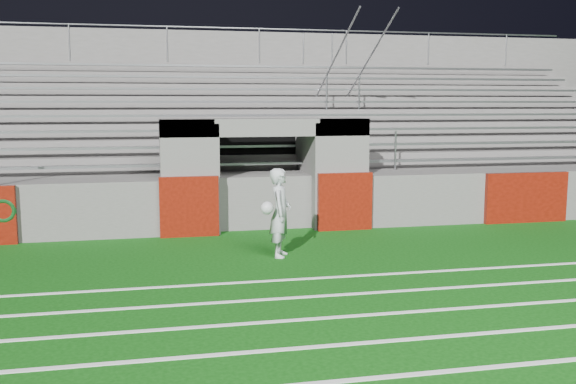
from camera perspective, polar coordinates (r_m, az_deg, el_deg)
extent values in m
plane|color=#0B440B|center=(11.90, 0.86, -6.45)|extent=(90.00, 90.00, 0.00)
cube|color=white|center=(7.36, 9.90, -15.79)|extent=(28.00, 0.09, 0.01)
cube|color=white|center=(8.22, 7.24, -13.13)|extent=(28.00, 0.09, 0.01)
cube|color=white|center=(9.12, 5.14, -10.96)|extent=(28.00, 0.09, 0.01)
cube|color=white|center=(10.03, 3.44, -9.18)|extent=(28.00, 0.09, 0.01)
cube|color=white|center=(10.96, 2.04, -7.69)|extent=(28.00, 0.09, 0.01)
cube|color=#5A5856|center=(17.85, 23.27, -0.23)|extent=(10.60, 0.35, 1.25)
cube|color=#5A5856|center=(14.85, -8.95, 1.43)|extent=(1.20, 1.00, 2.60)
cube|color=#5A5856|center=(15.46, 4.50, 1.75)|extent=(1.20, 1.00, 2.60)
cube|color=black|center=(16.72, -3.09, 2.05)|extent=(2.60, 0.20, 2.50)
cube|color=#5A5856|center=(15.50, -6.67, 1.55)|extent=(0.10, 2.20, 2.50)
cube|color=#5A5856|center=(15.87, 1.63, 1.75)|extent=(0.10, 2.20, 2.50)
cube|color=#5A5856|center=(14.97, -2.11, 5.79)|extent=(4.80, 1.00, 0.40)
cube|color=#5A5856|center=(18.85, -4.11, 2.40)|extent=(26.00, 8.00, 0.20)
cube|color=#5A5856|center=(18.92, -4.09, 0.52)|extent=(26.00, 8.00, 1.05)
cube|color=#520F07|center=(14.38, -8.78, -1.29)|extent=(1.30, 0.15, 1.35)
cube|color=#520F07|center=(15.01, 5.07, -0.85)|extent=(1.30, 0.15, 1.35)
cube|color=#520F07|center=(16.99, 20.40, -0.46)|extent=(2.20, 0.15, 1.25)
cube|color=gray|center=(15.94, -2.67, 2.56)|extent=(23.00, 0.28, 0.06)
cube|color=#5A5856|center=(16.78, -3.14, 2.73)|extent=(24.00, 0.75, 0.38)
cube|color=gray|center=(16.65, -3.10, 4.10)|extent=(23.00, 0.28, 0.06)
cube|color=#5A5856|center=(17.50, -3.52, 3.56)|extent=(24.00, 0.75, 0.76)
cube|color=gray|center=(17.37, -3.49, 5.51)|extent=(23.00, 0.28, 0.06)
cube|color=#5A5856|center=(18.23, -3.88, 4.33)|extent=(24.00, 0.75, 1.14)
cube|color=gray|center=(18.10, -3.86, 6.81)|extent=(23.00, 0.28, 0.06)
cube|color=#5A5856|center=(18.96, -4.21, 5.04)|extent=(24.00, 0.75, 1.52)
cube|color=gray|center=(18.84, -4.19, 8.00)|extent=(23.00, 0.28, 0.06)
cube|color=#5A5856|center=(19.70, -4.51, 5.69)|extent=(24.00, 0.75, 1.90)
cube|color=gray|center=(19.59, -4.51, 9.10)|extent=(23.00, 0.28, 0.06)
cube|color=#5A5856|center=(20.43, -4.79, 6.30)|extent=(24.00, 0.75, 2.28)
cube|color=gray|center=(20.34, -4.80, 10.13)|extent=(23.00, 0.28, 0.06)
cube|color=#5A5856|center=(21.17, -5.06, 6.87)|extent=(24.00, 0.75, 2.66)
cube|color=gray|center=(21.10, -5.08, 11.07)|extent=(23.00, 0.28, 0.06)
cube|color=#5A5856|center=(21.84, -5.28, 7.06)|extent=(26.00, 0.60, 5.29)
cylinder|color=#A5A8AD|center=(16.25, 6.24, 3.62)|extent=(0.05, 0.05, 1.00)
cylinder|color=#A5A8AD|center=(19.08, 3.46, 8.85)|extent=(0.05, 0.05, 1.00)
cylinder|color=#A5A8AD|center=(22.06, 1.37, 12.68)|extent=(0.05, 0.05, 1.00)
cylinder|color=#A5A8AD|center=(19.09, 3.47, 10.35)|extent=(0.05, 6.02, 3.08)
cylinder|color=#A5A8AD|center=(16.58, 9.53, 3.64)|extent=(0.05, 0.05, 1.00)
cylinder|color=#A5A8AD|center=(19.37, 6.35, 8.80)|extent=(0.05, 0.05, 1.00)
cylinder|color=#A5A8AD|center=(22.31, 3.93, 12.61)|extent=(0.05, 0.05, 1.00)
cylinder|color=#A5A8AD|center=(19.38, 6.37, 10.28)|extent=(0.05, 6.02, 3.08)
cylinder|color=#A5A8AD|center=(21.61, -18.87, 12.50)|extent=(0.05, 0.05, 1.10)
cylinder|color=#A5A8AD|center=(21.48, -10.70, 12.81)|extent=(0.05, 0.05, 1.10)
cylinder|color=#A5A8AD|center=(21.77, -2.57, 12.87)|extent=(0.05, 0.05, 1.10)
cylinder|color=#A5A8AD|center=(22.45, 5.19, 12.69)|extent=(0.05, 0.05, 1.10)
cylinder|color=#A5A8AD|center=(23.51, 12.36, 12.33)|extent=(0.05, 0.05, 1.10)
cylinder|color=#A5A8AD|center=(24.88, 18.81, 11.84)|extent=(0.05, 0.05, 1.10)
cylinder|color=#A5A8AD|center=(21.68, -5.27, 14.33)|extent=(24.00, 0.05, 0.05)
imported|color=silver|center=(12.34, -0.69, -1.85)|extent=(0.59, 0.72, 1.72)
sphere|color=white|center=(11.99, -1.87, -1.43)|extent=(0.24, 0.24, 0.24)
torus|color=#0C3E1B|center=(14.69, -23.92, -1.64)|extent=(0.51, 0.09, 0.51)
torus|color=#0B3B13|center=(14.64, -23.97, -1.53)|extent=(0.52, 0.10, 0.52)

